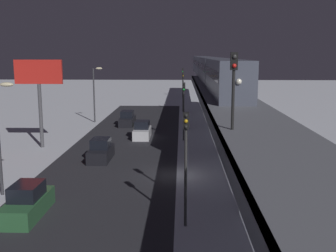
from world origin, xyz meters
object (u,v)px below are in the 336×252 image
Objects in this scene: traffic_light_far at (183,86)px; traffic_light_near at (186,153)px; commercial_billboard at (39,81)px; subway_train at (208,67)px; sedan_black at (127,120)px; traffic_light_distant at (183,78)px; rail_signal at (234,77)px; sedan_green at (28,203)px; traffic_light_mid at (184,103)px; sedan_black_2 at (101,151)px; sedan_white at (142,131)px.

traffic_light_near is at bearing 90.00° from traffic_light_far.
commercial_billboard reaches higher than traffic_light_far.
subway_train is 19.23m from sedan_black.
traffic_light_near is 1.00× the size of traffic_light_distant.
rail_signal is at bearing 106.90° from sedan_black.
sedan_green is at bearing -7.28° from rail_signal.
sedan_black_2 is at bearing 49.21° from traffic_light_mid.
sedan_white is 0.65× the size of traffic_light_mid.
subway_train is 16.47× the size of sedan_black.
traffic_light_mid is at bearing -113.17° from sedan_green.
sedan_white is 44.97m from traffic_light_distant.
commercial_billboard is (14.53, 49.62, 2.63)m from traffic_light_distant.
traffic_light_near reaches higher than sedan_black_2.
traffic_light_near and traffic_light_distant have the same top height.
traffic_light_distant is (2.42, -69.00, -4.08)m from rail_signal.
sedan_black_2 is at bearing 90.00° from sedan_black.
traffic_light_distant is (-7.50, -36.34, 3.41)m from sedan_black.
traffic_light_near and traffic_light_far have the same top height.
sedan_black is 15.78m from traffic_light_far.
traffic_light_distant is (0.00, -45.77, 0.00)m from traffic_light_mid.
rail_signal is 0.62× the size of traffic_light_near.
sedan_green is at bearing 86.69° from sedan_black.
sedan_black is at bearing -117.89° from commercial_billboard.
commercial_billboard is at bearing 61.48° from traffic_light_far.
rail_signal is at bearing 95.95° from traffic_light_mid.
sedan_black_2 is 0.91× the size of sedan_green.
sedan_green is 0.53× the size of commercial_billboard.
traffic_light_mid is 22.88m from traffic_light_far.
sedan_green is at bearing 78.22° from traffic_light_far.
sedan_white is 24.75m from traffic_light_near.
subway_train is at bearing 68.50° from sedan_white.
traffic_light_mid is at bearing -130.79° from sedan_black_2.
sedan_black_2 is 13.16m from sedan_green.
sedan_black_2 is (0.00, 18.12, 0.01)m from sedan_black.
sedan_green is (1.80, 13.04, 0.00)m from sedan_black_2.
commercial_billboard is (9.83, 5.03, 6.03)m from sedan_white.
sedan_green is at bearing -7.07° from traffic_light_near.
subway_train is 34.67m from sedan_black_2.
traffic_light_near is at bearing -78.95° from sedan_white.
commercial_billboard is at bearing 55.70° from subway_train.
sedan_black is at bearing 78.34° from traffic_light_distant.
rail_signal reaches higher than traffic_light_far.
subway_train is at bearing -91.98° from rail_signal.
sedan_green is 0.74× the size of traffic_light_distant.
subway_train reaches higher than traffic_light_distant.
commercial_billboard is (14.53, -19.03, 2.63)m from traffic_light_near.
rail_signal is 23.71m from traffic_light_mid.
rail_signal is 0.96× the size of sedan_white.
sedan_black is at bearing -73.10° from rail_signal.
rail_signal reaches higher than sedan_black_2.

